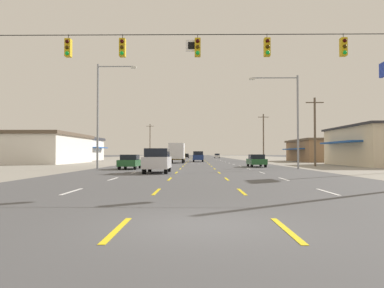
% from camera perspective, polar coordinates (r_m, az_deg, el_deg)
% --- Properties ---
extents(ground_plane, '(572.00, 572.00, 0.00)m').
position_cam_1_polar(ground_plane, '(74.16, 0.76, -2.69)').
color(ground_plane, '#4C4C4F').
extents(lot_apron_left, '(28.00, 440.00, 0.01)m').
position_cam_1_polar(lot_apron_left, '(78.14, -17.72, -2.56)').
color(lot_apron_left, gray).
rests_on(lot_apron_left, ground).
extents(lot_apron_right, '(28.00, 440.00, 0.01)m').
position_cam_1_polar(lot_apron_right, '(78.21, 19.23, -2.54)').
color(lot_apron_right, gray).
rests_on(lot_apron_right, ground).
extents(lane_markings, '(10.64, 227.60, 0.01)m').
position_cam_1_polar(lane_markings, '(112.65, 0.73, -2.27)').
color(lane_markings, white).
rests_on(lane_markings, ground).
extents(signal_span_wire, '(24.98, 0.53, 9.03)m').
position_cam_1_polar(signal_span_wire, '(19.07, 1.05, 9.79)').
color(signal_span_wire, brown).
rests_on(signal_span_wire, ground).
extents(suv_inner_left_nearest, '(1.98, 4.90, 1.98)m').
position_cam_1_polar(suv_inner_left_nearest, '(30.17, -5.38, -2.51)').
color(suv_inner_left_nearest, silver).
rests_on(suv_inner_left_nearest, ground).
extents(sedan_far_left_near, '(1.80, 4.50, 1.46)m').
position_cam_1_polar(sedan_far_left_near, '(37.70, -9.57, -2.70)').
color(sedan_far_left_near, '#235B2D').
rests_on(sedan_far_left_near, ground).
extents(sedan_far_right_mid, '(1.80, 4.50, 1.46)m').
position_cam_1_polar(sedan_far_right_mid, '(43.92, 9.94, -2.52)').
color(sedan_far_right_mid, '#235B2D').
rests_on(sedan_far_right_mid, ground).
extents(box_truck_inner_left_midfar, '(2.40, 7.20, 3.23)m').
position_cam_1_polar(box_truck_inner_left_midfar, '(60.80, -2.32, -1.23)').
color(box_truck_inner_left_midfar, '#B28C33').
rests_on(box_truck_inner_left_midfar, ground).
extents(suv_center_turn_far, '(1.98, 4.90, 1.98)m').
position_cam_1_polar(suv_center_turn_far, '(69.51, 0.96, -1.93)').
color(suv_center_turn_far, navy).
rests_on(suv_center_turn_far, ground).
extents(hatchback_inner_left_farther, '(1.72, 3.90, 1.54)m').
position_cam_1_polar(hatchback_inner_left_farther, '(122.55, -0.89, -1.84)').
color(hatchback_inner_left_farther, black).
rests_on(hatchback_inner_left_farther, ground).
extents(hatchback_far_right_farthest, '(1.72, 3.90, 1.54)m').
position_cam_1_polar(hatchback_far_right_farthest, '(123.90, 3.89, -1.84)').
color(hatchback_far_right_farthest, white).
rests_on(hatchback_far_right_farthest, ground).
extents(storefront_left_row_1, '(11.23, 18.44, 4.82)m').
position_cam_1_polar(storefront_left_row_1, '(64.25, -21.93, -0.60)').
color(storefront_left_row_1, silver).
rests_on(storefront_left_row_1, ground).
extents(storefront_left_row_2, '(9.73, 12.40, 5.24)m').
position_cam_1_polar(storefront_left_row_2, '(88.13, -16.94, -0.71)').
color(storefront_left_row_2, silver).
rests_on(storefront_left_row_2, ground).
extents(storefront_right_row_1, '(11.49, 16.00, 5.16)m').
position_cam_1_polar(storefront_right_row_1, '(53.80, 27.38, -0.23)').
color(storefront_right_row_1, beige).
rests_on(storefront_right_row_1, ground).
extents(storefront_right_row_2, '(11.02, 17.25, 4.35)m').
position_cam_1_polar(storefront_right_row_2, '(77.29, 19.18, -0.93)').
color(storefront_right_row_2, '#8C6B4C').
rests_on(storefront_right_row_2, ground).
extents(streetlight_left_row_0, '(4.02, 0.26, 10.70)m').
position_cam_1_polar(streetlight_left_row_0, '(38.68, -13.87, 5.32)').
color(streetlight_left_row_0, gray).
rests_on(streetlight_left_row_0, ground).
extents(streetlight_right_row_0, '(4.99, 0.26, 9.49)m').
position_cam_1_polar(streetlight_right_row_0, '(38.63, 15.25, 4.57)').
color(streetlight_right_row_0, gray).
rests_on(streetlight_right_row_0, ground).
extents(utility_pole_right_row_0, '(2.20, 0.26, 8.46)m').
position_cam_1_polar(utility_pole_right_row_0, '(47.73, 18.50, 2.02)').
color(utility_pole_right_row_0, brown).
rests_on(utility_pole_right_row_0, ground).
extents(utility_pole_right_row_1, '(2.20, 0.26, 9.58)m').
position_cam_1_polar(utility_pole_right_row_1, '(76.18, 11.01, 1.12)').
color(utility_pole_right_row_1, brown).
rests_on(utility_pole_right_row_1, ground).
extents(utility_pole_left_row_2, '(2.20, 0.26, 10.02)m').
position_cam_1_polar(utility_pole_left_row_2, '(106.27, -6.52, 0.49)').
color(utility_pole_left_row_2, brown).
rests_on(utility_pole_left_row_2, ground).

